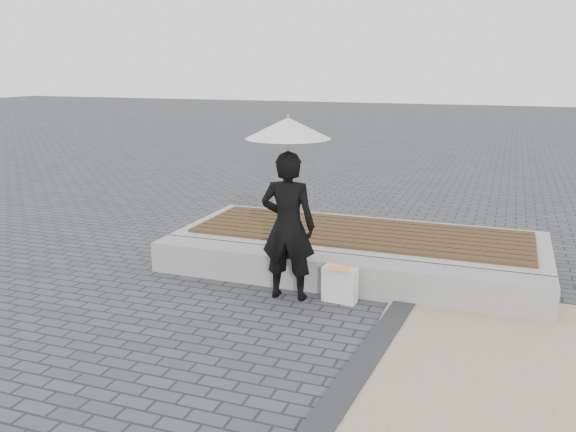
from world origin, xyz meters
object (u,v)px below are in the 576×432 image
object	(u,v)px
woman	(288,226)
canvas_tote	(340,284)
parasol	(288,128)
seating_ledge	(337,274)
handbag	(291,248)

from	to	relation	value
woman	canvas_tote	bearing A→B (deg)	-177.25
parasol	woman	bearing A→B (deg)	180.00
parasol	canvas_tote	distance (m)	1.90
seating_ledge	canvas_tote	size ratio (longest dim) A/B	11.91
seating_ledge	handbag	distance (m)	0.65
canvas_tote	seating_ledge	bearing A→B (deg)	118.19
handbag	parasol	bearing A→B (deg)	-97.11
woman	handbag	bearing A→B (deg)	-81.24
seating_ledge	canvas_tote	xyz separation A→B (m)	(0.15, -0.38, 0.01)
woman	parasol	distance (m)	1.13
woman	parasol	bearing A→B (deg)	174.99
parasol	handbag	bearing A→B (deg)	103.77
parasol	handbag	xyz separation A→B (m)	(-0.07, 0.30, -1.49)
parasol	seating_ledge	bearing A→B (deg)	44.51
seating_ledge	handbag	size ratio (longest dim) A/B	14.19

